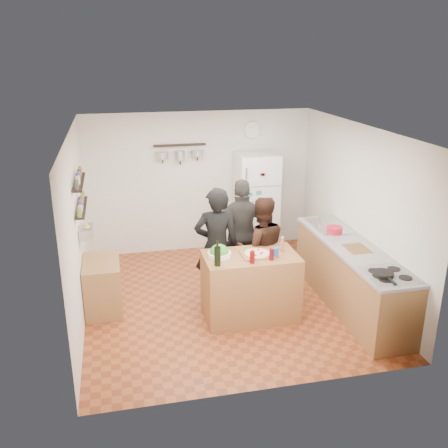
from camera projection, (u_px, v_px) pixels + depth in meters
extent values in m
plane|color=brown|center=(225.00, 299.00, 7.37)|extent=(4.20, 4.20, 0.00)
plane|color=white|center=(226.00, 129.00, 6.53)|extent=(4.20, 4.20, 0.00)
plane|color=silver|center=(200.00, 182.00, 8.88)|extent=(4.00, 0.00, 4.00)
plane|color=silver|center=(77.00, 230.00, 6.54)|extent=(0.00, 4.20, 4.20)
plane|color=silver|center=(357.00, 210.00, 7.36)|extent=(0.00, 4.20, 4.20)
cube|color=olive|center=(250.00, 286.00, 6.77)|extent=(1.25, 0.72, 0.91)
cube|color=brown|center=(257.00, 255.00, 6.61)|extent=(0.42, 0.34, 0.02)
cylinder|color=beige|center=(257.00, 253.00, 6.60)|extent=(0.34, 0.34, 0.02)
cylinder|color=white|center=(219.00, 254.00, 6.57)|extent=(0.31, 0.31, 0.06)
cylinder|color=black|center=(217.00, 256.00, 6.27)|extent=(0.08, 0.08, 0.25)
cylinder|color=#5E0808|center=(252.00, 257.00, 6.36)|extent=(0.06, 0.06, 0.16)
cylinder|color=#54070F|center=(272.00, 254.00, 6.45)|extent=(0.06, 0.06, 0.15)
cylinder|color=#A36544|center=(282.00, 245.00, 6.73)|extent=(0.05, 0.05, 0.17)
cylinder|color=#1C4D9B|center=(275.00, 252.00, 6.55)|extent=(0.08, 0.08, 0.13)
imported|color=black|center=(216.00, 246.00, 7.04)|extent=(0.66, 0.47, 1.73)
imported|color=black|center=(261.00, 249.00, 7.17)|extent=(0.78, 0.62, 1.55)
imported|color=#2C2A27|center=(243.00, 234.00, 7.57)|extent=(1.04, 0.56, 1.69)
cube|color=#9E7042|center=(351.00, 277.00, 7.06)|extent=(0.63, 2.63, 0.90)
cube|color=white|center=(390.00, 275.00, 6.03)|extent=(0.60, 0.62, 0.02)
cylinder|color=black|center=(383.00, 274.00, 5.99)|extent=(0.25, 0.25, 0.05)
cube|color=silver|center=(329.00, 226.00, 7.69)|extent=(0.50, 0.80, 0.03)
cube|color=brown|center=(357.00, 249.00, 6.82)|extent=(0.30, 0.40, 0.02)
cylinder|color=red|center=(335.00, 230.00, 7.37)|extent=(0.24, 0.24, 0.10)
cube|color=white|center=(256.00, 203.00, 8.87)|extent=(0.70, 0.68, 1.80)
cylinder|color=silver|center=(252.00, 130.00, 8.76)|extent=(0.30, 0.03, 0.30)
cube|color=black|center=(81.00, 207.00, 6.66)|extent=(0.12, 1.00, 0.02)
cube|color=black|center=(79.00, 182.00, 6.54)|extent=(0.12, 1.00, 0.02)
cube|color=silver|center=(86.00, 232.00, 6.78)|extent=(0.18, 0.35, 0.14)
cube|color=#97633F|center=(103.00, 286.00, 6.98)|extent=(0.50, 0.80, 0.73)
cube|color=black|center=(180.00, 145.00, 8.49)|extent=(0.90, 0.04, 0.04)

